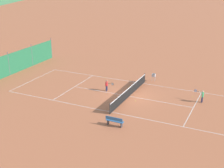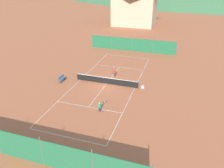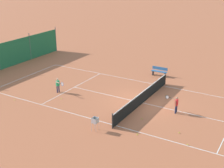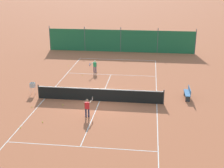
% 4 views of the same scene
% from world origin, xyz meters
% --- Properties ---
extents(ground_plane, '(600.00, 600.00, 0.00)m').
position_xyz_m(ground_plane, '(0.00, 0.00, 0.00)').
color(ground_plane, '#B7603D').
extents(court_line_markings, '(8.25, 23.85, 0.01)m').
position_xyz_m(court_line_markings, '(0.00, 0.00, 0.00)').
color(court_line_markings, white).
rests_on(court_line_markings, ground).
extents(tennis_net, '(9.18, 0.08, 1.06)m').
position_xyz_m(tennis_net, '(0.00, 0.00, 0.50)').
color(tennis_net, '#2D2D2D').
rests_on(tennis_net, ground).
extents(windscreen_fence_near, '(17.28, 0.08, 2.90)m').
position_xyz_m(windscreen_fence_near, '(-0.00, -15.50, 1.31)').
color(windscreen_fence_near, '#236B42').
rests_on(windscreen_fence_near, ground).
extents(player_near_service, '(0.55, 0.98, 1.21)m').
position_xyz_m(player_near_service, '(1.58, -6.82, 0.71)').
color(player_near_service, '#23284C').
rests_on(player_near_service, ground).
extents(player_far_service, '(0.43, 1.00, 1.21)m').
position_xyz_m(player_far_service, '(0.35, 2.67, 0.71)').
color(player_far_service, '#23284C').
rests_on(player_far_service, ground).
extents(tennis_ball_alley_right, '(0.07, 0.07, 0.07)m').
position_xyz_m(tennis_ball_alley_right, '(2.44, 1.08, 0.03)').
color(tennis_ball_alley_right, '#CCE033').
rests_on(tennis_ball_alley_right, ground).
extents(tennis_ball_service_box, '(0.07, 0.07, 0.07)m').
position_xyz_m(tennis_ball_service_box, '(4.46, 1.72, 0.03)').
color(tennis_ball_service_box, '#CCE033').
rests_on(tennis_ball_service_box, ground).
extents(tennis_ball_mid_court, '(0.07, 0.07, 0.07)m').
position_xyz_m(tennis_ball_mid_court, '(2.95, 3.87, 0.03)').
color(tennis_ball_mid_court, '#CCE033').
rests_on(tennis_ball_mid_court, ground).
extents(tennis_ball_by_net_left, '(0.07, 0.07, 0.07)m').
position_xyz_m(tennis_ball_by_net_left, '(4.03, 4.73, 0.03)').
color(tennis_ball_by_net_left, '#CCE033').
rests_on(tennis_ball_by_net_left, ground).
extents(tennis_ball_far_corner, '(0.07, 0.07, 0.07)m').
position_xyz_m(tennis_ball_far_corner, '(5.04, -11.06, 0.03)').
color(tennis_ball_far_corner, '#CCE033').
rests_on(tennis_ball_far_corner, ground).
extents(tennis_ball_alley_left, '(0.07, 0.07, 0.07)m').
position_xyz_m(tennis_ball_alley_left, '(2.51, -5.80, 0.03)').
color(tennis_ball_alley_left, '#CCE033').
rests_on(tennis_ball_alley_left, ground).
extents(tennis_ball_by_net_right, '(0.07, 0.07, 0.07)m').
position_xyz_m(tennis_ball_by_net_right, '(4.55, -8.69, 0.03)').
color(tennis_ball_by_net_right, '#CCE033').
rests_on(tennis_ball_by_net_right, ground).
extents(tennis_ball_near_corner, '(0.07, 0.07, 0.07)m').
position_xyz_m(tennis_ball_near_corner, '(-0.88, -1.01, 0.03)').
color(tennis_ball_near_corner, '#CCE033').
rests_on(tennis_ball_near_corner, ground).
extents(ball_hopper, '(0.36, 0.36, 0.89)m').
position_xyz_m(ball_hopper, '(5.30, -0.81, 0.66)').
color(ball_hopper, '#B7B7BC').
rests_on(ball_hopper, ground).
extents(courtside_bench, '(0.36, 1.50, 0.84)m').
position_xyz_m(courtside_bench, '(-6.34, -1.29, 0.45)').
color(courtside_bench, '#336699').
rests_on(courtside_bench, ground).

